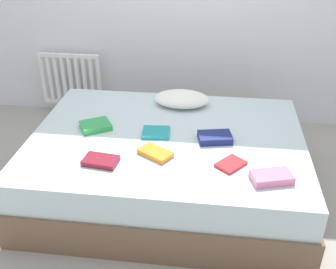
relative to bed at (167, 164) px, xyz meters
The scene contains 11 objects.
ground_plane 0.25m from the bed, ahead, with size 8.00×8.00×0.00m, color #9E998E.
bed is the anchor object (origin of this frame).
radiator 1.67m from the bed, 133.76° to the left, with size 0.64×0.04×0.54m.
pillow 0.61m from the bed, 84.04° to the left, with size 0.45×0.31×0.11m, color white.
textbook_maroon 0.62m from the bed, 133.15° to the right, with size 0.22×0.14×0.03m, color maroon.
textbook_navy 0.44m from the bed, ahead, with size 0.23×0.15×0.05m, color navy.
textbook_red 0.62m from the bed, 35.82° to the right, with size 0.18×0.13×0.02m, color red.
textbook_green 0.61m from the bed, behind, with size 0.21×0.18×0.04m, color green.
textbook_orange 0.38m from the bed, 99.49° to the right, with size 0.22×0.13×0.03m, color orange.
textbook_teal 0.28m from the bed, behind, with size 0.19×0.18×0.02m, color teal.
textbook_pink 0.88m from the bed, 33.47° to the right, with size 0.24×0.14×0.05m, color pink.
Camera 1 is at (0.33, -2.50, 1.97)m, focal length 43.21 mm.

